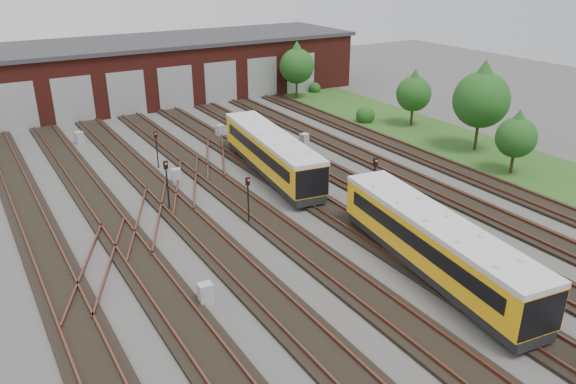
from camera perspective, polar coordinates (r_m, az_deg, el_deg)
ground at (r=29.90m, az=7.23°, el=-6.60°), size 120.00×120.00×0.00m
track_network at (r=30.16m, az=6.29°, el=-6.04°), size 30.40×70.00×0.33m
maintenance_shed at (r=63.36m, az=-15.96°, el=11.67°), size 51.00×12.50×6.35m
grass_verge at (r=48.86m, az=17.64°, el=4.42°), size 8.00×55.00×0.05m
metro_train at (r=28.22m, az=14.72°, el=-5.11°), size 4.17×45.50×2.75m
signal_mast_0 at (r=34.76m, az=-12.20°, el=1.23°), size 0.25×0.24×3.30m
signal_mast_1 at (r=42.43m, az=-13.22°, el=4.68°), size 0.24×0.22×2.79m
signal_mast_2 at (r=32.44m, az=-4.08°, el=-0.29°), size 0.25×0.24×2.96m
signal_mast_3 at (r=35.52m, az=8.80°, el=1.76°), size 0.28×0.26×3.07m
relay_cabinet_0 at (r=26.02m, az=-8.37°, el=-10.20°), size 0.66×0.56×1.05m
relay_cabinet_1 at (r=50.30m, az=-20.46°, el=5.16°), size 0.80×0.75×1.06m
relay_cabinet_2 at (r=39.72m, az=-11.27°, el=1.62°), size 0.71×0.64×1.02m
relay_cabinet_3 at (r=49.36m, az=-6.93°, el=6.15°), size 0.78×0.71×1.07m
relay_cabinet_4 at (r=46.53m, az=1.65°, el=5.29°), size 0.80×0.72×1.11m
tree_0 at (r=62.27m, az=0.90°, el=13.08°), size 3.76×3.76×6.23m
tree_1 at (r=53.01m, az=12.68°, el=10.11°), size 3.17×3.17×5.26m
tree_2 at (r=47.01m, az=19.12°, el=9.47°), size 4.42×4.42×7.32m
tree_3 at (r=43.02m, az=22.23°, el=5.58°), size 2.88×2.88×4.77m
bush_1 at (r=54.07m, az=7.88°, el=7.97°), size 1.77×1.77×1.77m
bush_2 at (r=65.94m, az=2.75°, el=10.64°), size 1.29×1.29×1.29m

